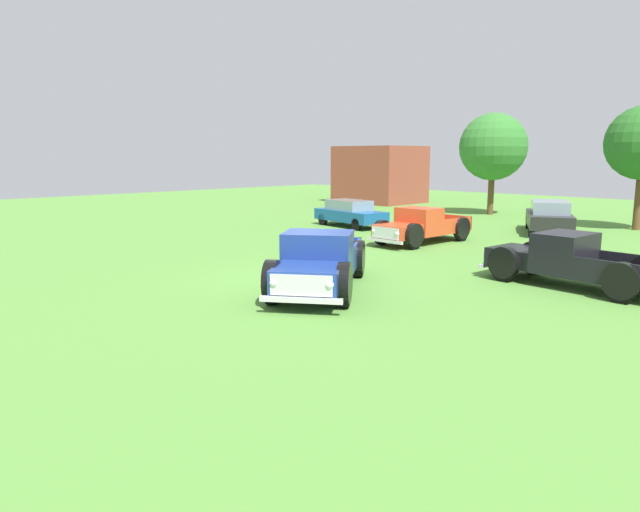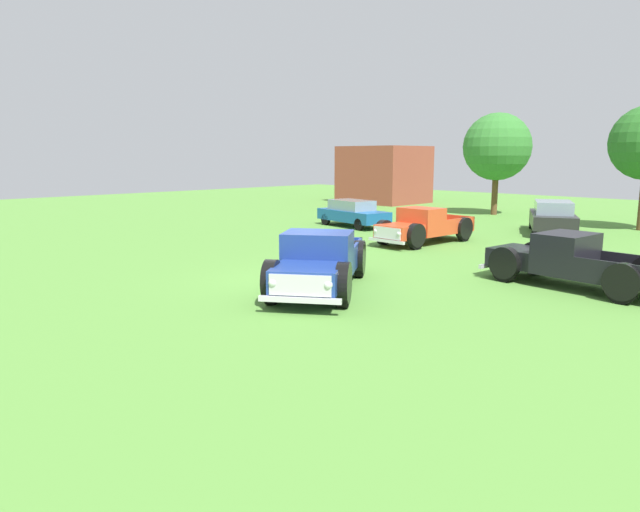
# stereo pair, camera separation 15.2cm
# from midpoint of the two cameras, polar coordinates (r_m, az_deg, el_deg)

# --- Properties ---
(ground_plane) EXTENTS (80.00, 80.00, 0.00)m
(ground_plane) POSITION_cam_midpoint_polar(r_m,az_deg,el_deg) (16.22, -1.47, -2.58)
(ground_plane) COLOR #548C38
(pickup_truck_foreground) EXTENTS (4.48, 5.28, 1.58)m
(pickup_truck_foreground) POSITION_cam_midpoint_polar(r_m,az_deg,el_deg) (14.82, 0.04, -0.80)
(pickup_truck_foreground) COLOR navy
(pickup_truck_foreground) RESTS_ON ground_plane
(pickup_truck_behind_left) EXTENTS (2.03, 4.84, 1.46)m
(pickup_truck_behind_left) POSITION_cam_midpoint_polar(r_m,az_deg,el_deg) (23.47, 10.10, 2.88)
(pickup_truck_behind_left) COLOR #D14723
(pickup_truck_behind_left) RESTS_ON ground_plane
(pickup_truck_behind_right) EXTENTS (4.89, 2.21, 1.46)m
(pickup_truck_behind_right) POSITION_cam_midpoint_polar(r_m,az_deg,el_deg) (17.01, 23.25, -0.43)
(pickup_truck_behind_right) COLOR black
(pickup_truck_behind_right) RESTS_ON ground_plane
(sedan_distant_a) EXTENTS (4.20, 2.25, 1.33)m
(sedan_distant_a) POSITION_cam_midpoint_polar(r_m,az_deg,el_deg) (28.88, 3.44, 4.32)
(sedan_distant_a) COLOR #195699
(sedan_distant_a) RESTS_ON ground_plane
(sedan_distant_b) EXTENTS (3.68, 4.80, 1.49)m
(sedan_distant_b) POSITION_cam_midpoint_polar(r_m,az_deg,el_deg) (28.39, 22.26, 3.67)
(sedan_distant_b) COLOR black
(sedan_distant_b) RESTS_ON ground_plane
(oak_tree_west) EXTENTS (3.99, 3.99, 6.05)m
(oak_tree_west) POSITION_cam_midpoint_polar(r_m,az_deg,el_deg) (36.26, 17.32, 10.31)
(oak_tree_west) COLOR brown
(oak_tree_west) RESTS_ON ground_plane
(brick_pavilion) EXTENTS (5.61, 4.97, 4.23)m
(brick_pavilion) POSITION_cam_midpoint_polar(r_m,az_deg,el_deg) (44.18, 6.46, 8.05)
(brick_pavilion) COLOR brown
(brick_pavilion) RESTS_ON ground_plane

